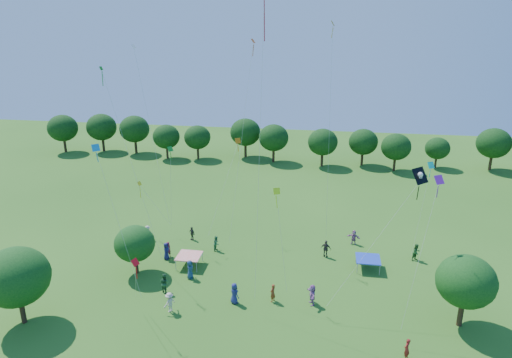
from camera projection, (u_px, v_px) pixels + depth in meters
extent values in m
cylinder|color=#422B19|center=(23.00, 312.00, 34.67)|extent=(0.39, 0.39, 1.87)
ellipsoid|color=#174B16|center=(16.00, 277.00, 33.69)|extent=(4.91, 4.91, 4.42)
cylinder|color=#422B19|center=(137.00, 266.00, 41.68)|extent=(0.29, 0.29, 1.43)
ellipsoid|color=#174B16|center=(135.00, 244.00, 40.95)|extent=(3.65, 3.65, 3.28)
cylinder|color=#422B19|center=(460.00, 314.00, 34.31)|extent=(0.40, 0.40, 1.96)
ellipsoid|color=#174B16|center=(466.00, 281.00, 33.40)|extent=(4.32, 4.32, 3.89)
cylinder|color=#422B19|center=(65.00, 146.00, 81.10)|extent=(0.44, 0.44, 2.15)
ellipsoid|color=#123A11|center=(63.00, 128.00, 80.04)|extent=(5.17, 5.17, 4.65)
cylinder|color=#422B19|center=(103.00, 145.00, 81.65)|extent=(0.45, 0.45, 2.17)
ellipsoid|color=#123A11|center=(101.00, 127.00, 80.58)|extent=(5.22, 5.22, 4.70)
cylinder|color=#422B19|center=(136.00, 147.00, 80.38)|extent=(0.44, 0.44, 2.15)
ellipsoid|color=#123A11|center=(134.00, 129.00, 79.33)|extent=(5.17, 5.17, 4.65)
cylinder|color=#422B19|center=(167.00, 153.00, 77.30)|extent=(0.38, 0.38, 1.87)
ellipsoid|color=#123A11|center=(166.00, 137.00, 76.38)|extent=(4.48, 4.48, 4.03)
cylinder|color=#422B19|center=(198.00, 153.00, 77.09)|extent=(0.38, 0.38, 1.84)
ellipsoid|color=#123A11|center=(197.00, 137.00, 76.18)|extent=(4.42, 4.42, 3.98)
cylinder|color=#422B19|center=(245.00, 151.00, 78.11)|extent=(0.44, 0.44, 2.14)
ellipsoid|color=#123A11|center=(245.00, 132.00, 77.06)|extent=(5.14, 5.14, 4.63)
cylinder|color=#422B19|center=(273.00, 156.00, 75.33)|extent=(0.42, 0.42, 2.03)
ellipsoid|color=#123A11|center=(274.00, 138.00, 74.33)|extent=(4.86, 4.86, 4.37)
cylinder|color=#422B19|center=(322.00, 160.00, 73.09)|extent=(0.40, 0.40, 1.96)
ellipsoid|color=#123A11|center=(323.00, 142.00, 72.13)|extent=(4.71, 4.71, 4.24)
cylinder|color=#422B19|center=(362.00, 159.00, 73.57)|extent=(0.39, 0.39, 1.91)
ellipsoid|color=#123A11|center=(363.00, 142.00, 72.63)|extent=(4.59, 4.59, 4.13)
cylinder|color=#422B19|center=(394.00, 165.00, 70.81)|extent=(0.39, 0.39, 1.89)
ellipsoid|color=#123A11|center=(396.00, 147.00, 69.88)|extent=(4.54, 4.54, 4.08)
cylinder|color=#422B19|center=(435.00, 163.00, 72.23)|extent=(0.33, 0.33, 1.58)
ellipsoid|color=#123A11|center=(437.00, 148.00, 71.45)|extent=(3.80, 3.80, 3.42)
cylinder|color=#422B19|center=(490.00, 163.00, 71.12)|extent=(0.44, 0.44, 2.13)
ellipsoid|color=#123A11|center=(494.00, 143.00, 70.07)|extent=(5.12, 5.12, 4.61)
cube|color=red|center=(189.00, 256.00, 42.78)|extent=(2.20, 2.20, 0.08)
cylinder|color=#999999|center=(176.00, 265.00, 42.16)|extent=(0.05, 0.05, 1.10)
cylinder|color=#999999|center=(197.00, 267.00, 41.86)|extent=(0.05, 0.05, 1.10)
cylinder|color=#999999|center=(182.00, 255.00, 44.03)|extent=(0.05, 0.05, 1.10)
cylinder|color=#999999|center=(202.00, 256.00, 43.72)|extent=(0.05, 0.05, 1.10)
cube|color=#1C3AB7|center=(368.00, 259.00, 42.24)|extent=(2.20, 2.20, 0.08)
cylinder|color=#999999|center=(357.00, 268.00, 41.62)|extent=(0.05, 0.05, 1.10)
cylinder|color=#999999|center=(380.00, 270.00, 41.32)|extent=(0.05, 0.05, 1.10)
cylinder|color=#999999|center=(356.00, 258.00, 43.49)|extent=(0.05, 0.05, 1.10)
cylinder|color=#999999|center=(378.00, 259.00, 43.19)|extent=(0.05, 0.05, 1.10)
imported|color=navy|center=(166.00, 251.00, 44.08)|extent=(0.48, 0.86, 1.71)
imported|color=maroon|center=(407.00, 349.00, 30.94)|extent=(0.64, 0.70, 1.57)
imported|color=#2B663D|center=(217.00, 243.00, 45.81)|extent=(0.50, 0.81, 1.57)
imported|color=beige|center=(170.00, 302.00, 35.99)|extent=(0.98, 1.20, 1.69)
imported|color=#433836|center=(326.00, 249.00, 44.51)|extent=(1.11, 0.71, 1.74)
imported|color=#9E5FA3|center=(312.00, 295.00, 36.93)|extent=(1.02, 1.76, 1.78)
imported|color=navy|center=(190.00, 269.00, 40.74)|extent=(0.51, 0.89, 1.76)
imported|color=maroon|center=(168.00, 249.00, 44.53)|extent=(0.69, 0.71, 1.61)
imported|color=#23512D|center=(164.00, 283.00, 38.63)|extent=(0.97, 0.78, 1.73)
imported|color=#C2B29B|center=(148.00, 233.00, 48.16)|extent=(1.01, 1.07, 1.56)
imported|color=#423D34|center=(192.00, 233.00, 48.10)|extent=(0.93, 0.83, 1.48)
imported|color=#A15E94|center=(354.00, 237.00, 47.16)|extent=(1.52, 0.95, 1.53)
imported|color=navy|center=(234.00, 293.00, 37.09)|extent=(0.99, 0.94, 1.80)
imported|color=maroon|center=(273.00, 293.00, 37.33)|extent=(0.60, 0.70, 1.59)
imported|color=#295B27|center=(416.00, 252.00, 43.85)|extent=(0.95, 0.88, 1.72)
cube|color=black|center=(420.00, 176.00, 33.93)|extent=(1.40, 1.38, 1.09)
cube|color=black|center=(418.00, 193.00, 34.43)|extent=(0.07, 0.27, 1.18)
sphere|color=white|center=(420.00, 175.00, 33.84)|extent=(0.40, 0.40, 0.40)
cylinder|color=white|center=(420.00, 178.00, 33.93)|extent=(0.28, 0.55, 0.35)
cylinder|color=white|center=(420.00, 178.00, 33.93)|extent=(0.28, 0.55, 0.35)
cylinder|color=beige|center=(373.00, 245.00, 34.42)|extent=(6.38, 3.52, 9.15)
cube|color=red|center=(264.00, 20.00, 32.32)|extent=(0.11, 0.64, 2.94)
cylinder|color=beige|center=(259.00, 156.00, 33.73)|extent=(0.14, 3.48, 22.29)
cube|color=red|center=(135.00, 262.00, 30.44)|extent=(0.47, 0.59, 0.42)
cube|color=red|center=(137.00, 273.00, 30.76)|extent=(0.16, 0.24, 1.03)
cylinder|color=beige|center=(136.00, 282.00, 33.25)|extent=(2.07, 3.82, 5.09)
cube|color=orange|center=(238.00, 141.00, 47.06)|extent=(0.64, 0.56, 0.52)
cube|color=orange|center=(238.00, 148.00, 47.36)|extent=(0.10, 0.20, 0.85)
cylinder|color=beige|center=(223.00, 189.00, 46.68)|extent=(2.36, 4.37, 8.72)
cube|color=#D6FF16|center=(277.00, 191.00, 35.84)|extent=(0.57, 0.40, 0.48)
cube|color=#D6FF16|center=(277.00, 202.00, 36.18)|extent=(0.17, 0.26, 1.17)
cylinder|color=beige|center=(282.00, 243.00, 36.32)|extent=(1.14, 1.61, 7.71)
cube|color=#17821F|center=(170.00, 149.00, 44.41)|extent=(0.56, 0.63, 0.45)
cube|color=#17821F|center=(171.00, 156.00, 44.71)|extent=(0.10, 0.20, 0.83)
cylinder|color=beige|center=(171.00, 190.00, 46.67)|extent=(0.99, 1.57, 8.61)
cube|color=#1385C4|center=(96.00, 148.00, 32.72)|extent=(0.60, 0.58, 0.47)
cube|color=#1385C4|center=(97.00, 157.00, 33.00)|extent=(0.07, 0.18, 0.75)
cylinder|color=beige|center=(120.00, 227.00, 34.35)|extent=(2.59, 0.33, 11.74)
cube|color=purple|center=(439.00, 180.00, 31.61)|extent=(0.80, 0.70, 0.56)
cube|color=purple|center=(437.00, 192.00, 31.95)|extent=(0.11, 0.22, 0.94)
cylinder|color=beige|center=(420.00, 257.00, 31.91)|extent=(2.02, 3.30, 9.86)
cube|color=silver|center=(134.00, 46.00, 46.58)|extent=(0.41, 0.52, 0.37)
cylinder|color=beige|center=(153.00, 138.00, 47.76)|extent=(3.90, 3.22, 18.03)
cube|color=#0ED3B0|center=(431.00, 165.00, 41.71)|extent=(0.72, 0.61, 0.55)
cube|color=#0ED3B0|center=(430.00, 173.00, 42.02)|extent=(0.11, 0.20, 0.81)
cylinder|color=beige|center=(421.00, 212.00, 42.12)|extent=(1.22, 2.24, 7.87)
cube|color=#EC520D|center=(253.00, 41.00, 42.40)|extent=(0.38, 0.52, 0.39)
cube|color=#EC520D|center=(253.00, 50.00, 42.72)|extent=(0.19, 0.23, 1.07)
cylinder|color=beige|center=(241.00, 146.00, 43.57)|extent=(1.71, 4.37, 18.69)
cube|color=orange|center=(333.00, 23.00, 40.39)|extent=(0.37, 0.57, 0.47)
cube|color=orange|center=(332.00, 33.00, 40.70)|extent=(0.17, 0.20, 0.91)
cylinder|color=beige|center=(329.00, 138.00, 43.21)|extent=(0.43, 1.05, 20.21)
cube|color=yellow|center=(139.00, 184.00, 47.79)|extent=(0.41, 0.52, 0.38)
cube|color=yellow|center=(140.00, 192.00, 48.16)|extent=(0.19, 0.30, 1.37)
cylinder|color=beige|center=(155.00, 205.00, 48.29)|extent=(3.17, 0.07, 4.34)
cube|color=#1C8919|center=(101.00, 68.00, 38.52)|extent=(0.21, 0.37, 0.32)
cube|color=#1C8919|center=(103.00, 79.00, 38.84)|extent=(0.22, 0.26, 1.27)
cylinder|color=beige|center=(133.00, 168.00, 40.24)|extent=(4.74, 1.43, 16.69)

